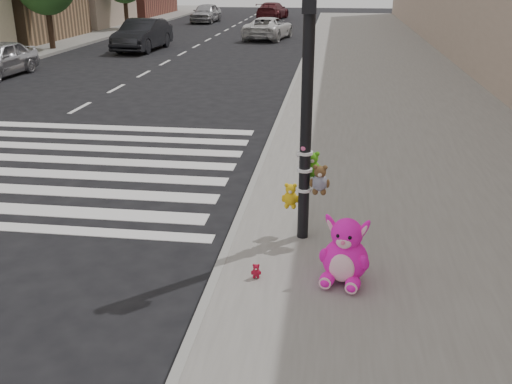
% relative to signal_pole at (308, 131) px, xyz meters
% --- Properties ---
extents(ground, '(120.00, 120.00, 0.00)m').
position_rel_signal_pole_xyz_m(ground, '(-2.62, -1.82, -1.75)').
color(ground, black).
rests_on(ground, ground).
extents(sidewalk_near, '(7.00, 80.00, 0.14)m').
position_rel_signal_pole_xyz_m(sidewalk_near, '(2.38, 8.18, -1.68)').
color(sidewalk_near, slate).
rests_on(sidewalk_near, ground).
extents(curb_edge, '(0.12, 80.00, 0.15)m').
position_rel_signal_pole_xyz_m(curb_edge, '(-1.07, 8.18, -1.68)').
color(curb_edge, gray).
rests_on(curb_edge, ground).
extents(signal_pole, '(0.70, 0.50, 4.00)m').
position_rel_signal_pole_xyz_m(signal_pole, '(0.00, 0.00, 0.00)').
color(signal_pole, black).
rests_on(signal_pole, sidewalk_near).
extents(pink_bunny, '(0.68, 0.76, 0.90)m').
position_rel_signal_pole_xyz_m(pink_bunny, '(0.57, -1.25, -1.24)').
color(pink_bunny, '#FE15C1').
rests_on(pink_bunny, sidewalk_near).
extents(red_teddy, '(0.15, 0.11, 0.20)m').
position_rel_signal_pole_xyz_m(red_teddy, '(-0.54, -1.32, -1.51)').
color(red_teddy, '#A61029').
rests_on(red_teddy, sidewalk_near).
extents(car_dark_far, '(1.91, 4.79, 1.55)m').
position_rel_signal_pole_xyz_m(car_dark_far, '(-9.38, 21.09, -0.97)').
color(car_dark_far, black).
rests_on(car_dark_far, ground).
extents(car_white_near, '(2.82, 4.88, 1.28)m').
position_rel_signal_pole_xyz_m(car_white_near, '(-3.62, 27.02, -1.11)').
color(car_white_near, silver).
rests_on(car_white_near, ground).
extents(car_maroon_near, '(2.58, 4.95, 1.37)m').
position_rel_signal_pole_xyz_m(car_maroon_near, '(-4.99, 42.04, -1.06)').
color(car_maroon_near, '#52171D').
rests_on(car_maroon_near, ground).
extents(car_silver_deep, '(1.92, 4.34, 1.45)m').
position_rel_signal_pole_xyz_m(car_silver_deep, '(-9.79, 37.89, -1.02)').
color(car_silver_deep, '#A5A5AA').
rests_on(car_silver_deep, ground).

